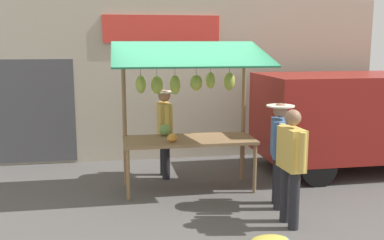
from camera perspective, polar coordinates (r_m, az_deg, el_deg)
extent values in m
plane|color=#514F4C|center=(7.68, -0.38, -8.84)|extent=(40.00, 40.00, 0.00)
cube|color=#B2A893|center=(9.48, -2.57, 5.25)|extent=(9.00, 0.25, 3.40)
cube|color=red|center=(9.28, -3.91, 11.63)|extent=(2.40, 0.06, 0.56)
cube|color=#47474C|center=(9.51, -20.54, 1.01)|extent=(1.90, 0.04, 2.10)
cube|color=olive|center=(7.45, -0.39, -2.60)|extent=(2.20, 0.90, 0.05)
cylinder|color=olive|center=(7.09, -8.25, -7.03)|extent=(0.06, 0.06, 0.83)
cylinder|color=olive|center=(7.43, 8.10, -6.24)|extent=(0.06, 0.06, 0.83)
cylinder|color=olive|center=(7.84, -8.41, -5.38)|extent=(0.06, 0.06, 0.83)
cylinder|color=olive|center=(8.15, 6.42, -4.75)|extent=(0.06, 0.06, 0.83)
cylinder|color=olive|center=(7.69, -8.70, 0.11)|extent=(0.07, 0.07, 2.35)
cylinder|color=olive|center=(8.01, 6.65, 0.54)|extent=(0.07, 0.07, 2.35)
cylinder|color=olive|center=(7.67, -0.89, 7.53)|extent=(2.12, 0.06, 0.06)
cube|color=#23724C|center=(7.13, -0.21, 8.55)|extent=(2.50, 1.46, 0.39)
cylinder|color=brown|center=(7.80, 4.86, 6.85)|extent=(0.01, 0.01, 0.19)
ellipsoid|color=#B2CC4C|center=(7.82, 4.84, 5.00)|extent=(0.20, 0.16, 0.32)
cylinder|color=brown|center=(7.76, 2.39, 6.87)|extent=(0.01, 0.01, 0.18)
ellipsoid|color=#B2CC4C|center=(7.77, 2.38, 5.14)|extent=(0.22, 0.21, 0.29)
cylinder|color=brown|center=(7.67, 0.55, 6.69)|extent=(0.01, 0.01, 0.22)
ellipsoid|color=#B2CC4C|center=(7.69, 0.55, 4.83)|extent=(0.26, 0.23, 0.28)
cylinder|color=brown|center=(7.64, -2.22, 6.66)|extent=(0.01, 0.01, 0.23)
ellipsoid|color=#B2CC4C|center=(7.67, -2.20, 4.56)|extent=(0.24, 0.23, 0.34)
cylinder|color=brown|center=(7.64, -4.57, 6.60)|extent=(0.01, 0.01, 0.24)
ellipsoid|color=#B2CC4C|center=(7.66, -4.54, 4.54)|extent=(0.27, 0.25, 0.31)
cylinder|color=brown|center=(7.55, -6.68, 6.57)|extent=(0.01, 0.01, 0.22)
ellipsoid|color=#B2CC4C|center=(7.57, -6.64, 4.58)|extent=(0.23, 0.26, 0.30)
sphere|color=#729E4C|center=(7.67, -3.49, -1.30)|extent=(0.20, 0.20, 0.20)
ellipsoid|color=orange|center=(7.19, -2.57, -2.30)|extent=(0.25, 0.26, 0.14)
cylinder|color=#232328|center=(8.36, -3.67, -4.39)|extent=(0.14, 0.14, 0.81)
cylinder|color=#232328|center=(8.11, -3.38, -4.85)|extent=(0.14, 0.14, 0.81)
cube|color=gold|center=(8.09, -3.58, 0.13)|extent=(0.24, 0.50, 0.57)
cylinder|color=gold|center=(8.38, -3.90, 0.63)|extent=(0.09, 0.09, 0.53)
cylinder|color=gold|center=(7.79, -3.23, -0.07)|extent=(0.09, 0.09, 0.53)
sphere|color=#A87A5B|center=(8.03, -3.61, 3.15)|extent=(0.22, 0.22, 0.22)
cylinder|color=beige|center=(8.02, -3.62, 3.62)|extent=(0.42, 0.42, 0.02)
cylinder|color=#232328|center=(6.13, 13.04, -10.10)|extent=(0.14, 0.14, 0.80)
cylinder|color=#232328|center=(6.35, 11.96, -9.34)|extent=(0.14, 0.14, 0.80)
cube|color=gold|center=(6.05, 12.73, -3.64)|extent=(0.25, 0.49, 0.56)
cylinder|color=gold|center=(5.79, 14.06, -4.08)|extent=(0.09, 0.09, 0.52)
cylinder|color=gold|center=(6.31, 11.53, -2.83)|extent=(0.09, 0.09, 0.52)
sphere|color=#8C664C|center=(5.97, 12.88, 0.29)|extent=(0.22, 0.22, 0.22)
cylinder|color=#232328|center=(6.78, 11.13, -8.10)|extent=(0.14, 0.14, 0.79)
cylinder|color=#232328|center=(7.03, 10.91, -7.44)|extent=(0.14, 0.14, 0.79)
cube|color=#476B9E|center=(6.73, 11.21, -2.29)|extent=(0.33, 0.52, 0.56)
cylinder|color=#476B9E|center=(6.44, 11.49, -2.65)|extent=(0.09, 0.09, 0.51)
cylinder|color=#476B9E|center=(7.02, 10.95, -1.59)|extent=(0.09, 0.09, 0.51)
sphere|color=#8C664C|center=(6.66, 11.33, 1.24)|extent=(0.22, 0.22, 0.22)
cylinder|color=beige|center=(6.65, 11.34, 1.79)|extent=(0.41, 0.41, 0.02)
cube|color=maroon|center=(9.31, 22.18, 0.75)|extent=(4.42, 1.90, 1.55)
cube|color=black|center=(8.64, 14.89, 2.36)|extent=(1.43, 1.83, 0.68)
cylinder|color=black|center=(8.04, 15.93, -5.92)|extent=(0.66, 0.19, 0.66)
cylinder|color=black|center=(9.51, 11.52, -3.29)|extent=(0.66, 0.19, 0.66)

